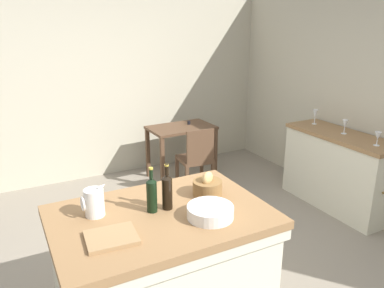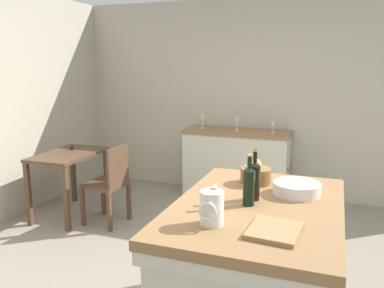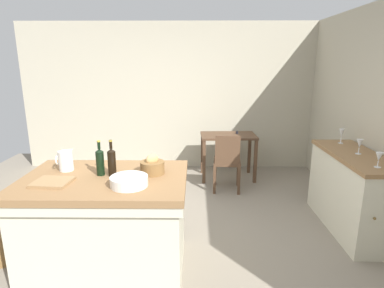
# 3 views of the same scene
# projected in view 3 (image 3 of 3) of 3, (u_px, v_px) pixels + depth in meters

# --- Properties ---
(ground_plane) EXTENTS (6.76, 6.76, 0.00)m
(ground_plane) POSITION_uv_depth(u_px,v_px,m) (155.00, 238.00, 3.53)
(ground_plane) COLOR gray
(wall_back) EXTENTS (5.32, 0.12, 2.60)m
(wall_back) POSITION_uv_depth(u_px,v_px,m) (171.00, 97.00, 5.73)
(wall_back) COLOR #B2AA93
(wall_back) RESTS_ON ground
(island_table) EXTENTS (1.46, 1.00, 0.92)m
(island_table) POSITION_uv_depth(u_px,v_px,m) (107.00, 220.00, 2.91)
(island_table) COLOR olive
(island_table) RESTS_ON ground
(side_cabinet) EXTENTS (0.52, 1.39, 0.91)m
(side_cabinet) POSITION_uv_depth(u_px,v_px,m) (352.00, 192.00, 3.64)
(side_cabinet) COLOR olive
(side_cabinet) RESTS_ON ground
(writing_desk) EXTENTS (0.92, 0.59, 0.80)m
(writing_desk) POSITION_uv_depth(u_px,v_px,m) (228.00, 142.00, 5.25)
(writing_desk) COLOR #513826
(writing_desk) RESTS_ON ground
(wooden_chair) EXTENTS (0.43, 0.43, 0.89)m
(wooden_chair) POSITION_uv_depth(u_px,v_px,m) (227.00, 161.00, 4.72)
(wooden_chair) COLOR #513826
(wooden_chair) RESTS_ON ground
(pitcher) EXTENTS (0.17, 0.13, 0.23)m
(pitcher) POSITION_uv_depth(u_px,v_px,m) (66.00, 160.00, 2.95)
(pitcher) COLOR silver
(pitcher) RESTS_ON island_table
(wash_bowl) EXTENTS (0.31, 0.31, 0.08)m
(wash_bowl) POSITION_uv_depth(u_px,v_px,m) (129.00, 181.00, 2.59)
(wash_bowl) COLOR silver
(wash_bowl) RESTS_ON island_table
(bread_basket) EXTENTS (0.22, 0.22, 0.18)m
(bread_basket) POSITION_uv_depth(u_px,v_px,m) (152.00, 166.00, 2.88)
(bread_basket) COLOR brown
(bread_basket) RESTS_ON island_table
(cutting_board) EXTENTS (0.32, 0.28, 0.02)m
(cutting_board) POSITION_uv_depth(u_px,v_px,m) (52.00, 182.00, 2.65)
(cutting_board) COLOR #99754C
(cutting_board) RESTS_ON island_table
(wine_bottle_dark) EXTENTS (0.07, 0.07, 0.33)m
(wine_bottle_dark) POSITION_uv_depth(u_px,v_px,m) (112.00, 161.00, 2.81)
(wine_bottle_dark) COLOR black
(wine_bottle_dark) RESTS_ON island_table
(wine_bottle_amber) EXTENTS (0.07, 0.07, 0.32)m
(wine_bottle_amber) POSITION_uv_depth(u_px,v_px,m) (100.00, 161.00, 2.82)
(wine_bottle_amber) COLOR black
(wine_bottle_amber) RESTS_ON island_table
(wine_glass_far_left) EXTENTS (0.07, 0.07, 0.15)m
(wine_glass_far_left) POSITION_uv_depth(u_px,v_px,m) (379.00, 157.00, 3.05)
(wine_glass_far_left) COLOR white
(wine_glass_far_left) RESTS_ON side_cabinet
(wine_glass_left) EXTENTS (0.07, 0.07, 0.17)m
(wine_glass_left) POSITION_uv_depth(u_px,v_px,m) (360.00, 144.00, 3.51)
(wine_glass_left) COLOR white
(wine_glass_left) RESTS_ON side_cabinet
(wine_glass_middle) EXTENTS (0.07, 0.07, 0.19)m
(wine_glass_middle) POSITION_uv_depth(u_px,v_px,m) (342.00, 133.00, 3.97)
(wine_glass_middle) COLOR white
(wine_glass_middle) RESTS_ON side_cabinet
(wicker_hamper) EXTENTS (0.33, 0.33, 0.31)m
(wicker_hamper) POSITION_uv_depth(u_px,v_px,m) (4.00, 245.00, 3.12)
(wicker_hamper) COLOR brown
(wicker_hamper) RESTS_ON ground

